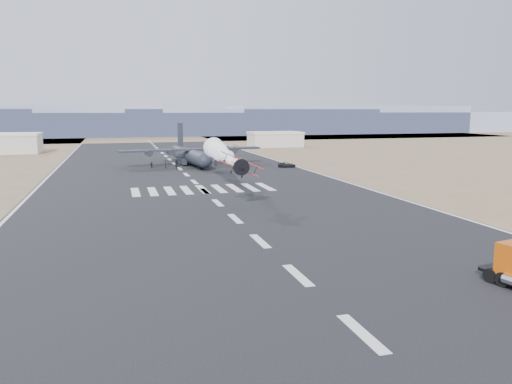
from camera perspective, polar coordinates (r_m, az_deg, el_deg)
name	(u,v)px	position (r m, az deg, el deg)	size (l,w,h in m)	color
ground	(298,275)	(44.55, 4.81, -9.45)	(500.00, 500.00, 0.00)	black
scrub_far	(146,138)	(270.27, -12.51, 6.07)	(500.00, 80.00, 0.00)	brown
runway_markings	(194,182)	(101.60, -7.05, 1.16)	(60.00, 260.00, 0.01)	silver
ridge_seg_c	(20,121)	(303.70, -25.34, 7.34)	(150.00, 50.00, 17.00)	#868FAA
ridge_seg_d	(142,124)	(299.95, -12.89, 7.60)	(150.00, 50.00, 13.00)	#868FAA
ridge_seg_e	(250,121)	(310.02, -0.69, 8.07)	(150.00, 50.00, 15.00)	#868FAA
ridge_seg_f	(346,119)	(332.72, 10.30, 8.18)	(150.00, 50.00, 17.00)	#868FAA
ridge_seg_g	(433,122)	(365.77, 19.58, 7.57)	(150.00, 50.00, 13.00)	#868FAA
hangar_left	(2,143)	(188.50, -27.06, 4.99)	(24.50, 14.50, 6.70)	#B9B4A5
hangar_right	(275,139)	(199.33, 2.20, 6.07)	(20.50, 12.50, 5.90)	#B9B4A5
aerobatic_biplane	(240,165)	(74.30, -1.86, 3.05)	(6.34, 6.11, 4.05)	red
smoke_trail	(217,150)	(101.81, -4.44, 4.86)	(4.93, 33.94, 4.27)	white
transport_aircraft	(190,154)	(133.49, -7.57, 4.29)	(37.52, 30.82, 10.82)	black
support_vehicle	(287,165)	(126.99, 3.54, 3.13)	(2.13, 4.61, 1.28)	black
crew_a	(229,163)	(129.14, -3.05, 3.36)	(0.67, 0.55, 1.84)	black
crew_b	(176,163)	(129.74, -9.12, 3.25)	(0.82, 0.51, 1.70)	black
crew_c	(234,164)	(126.52, -2.48, 3.22)	(1.12, 0.52, 1.73)	black
crew_d	(210,163)	(130.28, -5.33, 3.37)	(1.05, 0.54, 1.79)	black
crew_e	(216,162)	(131.00, -4.62, 3.40)	(0.84, 0.51, 1.71)	black
crew_f	(152,165)	(127.65, -11.84, 3.05)	(1.46, 0.47, 1.58)	black
crew_g	(166,165)	(126.77, -10.30, 3.09)	(0.63, 0.52, 1.74)	black
crew_h	(177,165)	(124.77, -8.98, 3.04)	(0.88, 0.54, 1.80)	black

